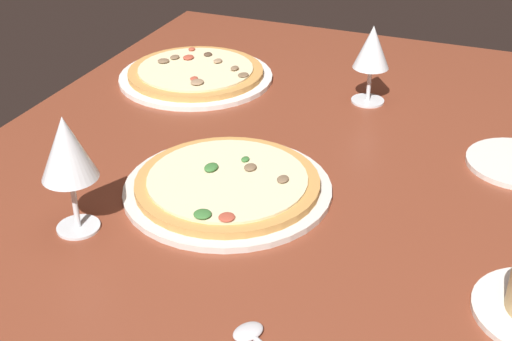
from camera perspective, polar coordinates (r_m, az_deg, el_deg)
dining_table at (r=113.00cm, az=2.24°, el=-1.84°), size 150.00×110.00×4.00cm
pizza_main at (r=108.96cm, az=-2.32°, el=-1.19°), size 32.51×32.51×3.36cm
pizza_side at (r=149.86cm, az=-4.91°, el=7.82°), size 32.37×32.37×3.37cm
wine_glass_far at (r=137.07cm, az=9.41°, el=9.63°), size 7.02×7.02×15.53cm
wine_glass_near at (r=97.86cm, az=-15.13°, el=1.55°), size 7.89×7.89×17.82cm
spoon at (r=83.05cm, az=-0.00°, el=-13.51°), size 7.27×10.87×1.00cm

